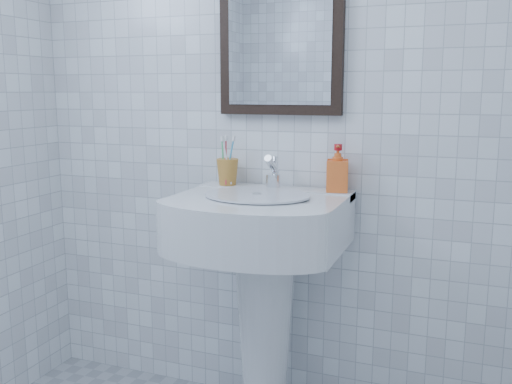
% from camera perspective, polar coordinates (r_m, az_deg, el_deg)
% --- Properties ---
extents(wall_back, '(2.20, 0.02, 2.50)m').
position_cam_1_polar(wall_back, '(2.31, 2.23, 8.00)').
color(wall_back, silver).
rests_on(wall_back, ground).
extents(washbasin, '(0.63, 0.46, 0.96)m').
position_cam_1_polar(washbasin, '(2.21, 0.68, -8.02)').
color(washbasin, white).
rests_on(washbasin, ground).
extents(faucet, '(0.06, 0.12, 0.14)m').
position_cam_1_polar(faucet, '(2.24, 1.71, 1.73)').
color(faucet, silver).
rests_on(faucet, washbasin).
extents(toothbrush_cup, '(0.11, 0.11, 0.11)m').
position_cam_1_polar(toothbrush_cup, '(2.33, -2.87, 2.02)').
color(toothbrush_cup, '#B7792C').
rests_on(toothbrush_cup, washbasin).
extents(soap_dispenser, '(0.10, 0.10, 0.18)m').
position_cam_1_polar(soap_dispenser, '(2.19, 8.16, 2.38)').
color(soap_dispenser, red).
rests_on(soap_dispenser, washbasin).
extents(wall_mirror, '(0.50, 0.04, 0.62)m').
position_cam_1_polar(wall_mirror, '(2.29, 2.45, 15.48)').
color(wall_mirror, black).
rests_on(wall_mirror, wall_back).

